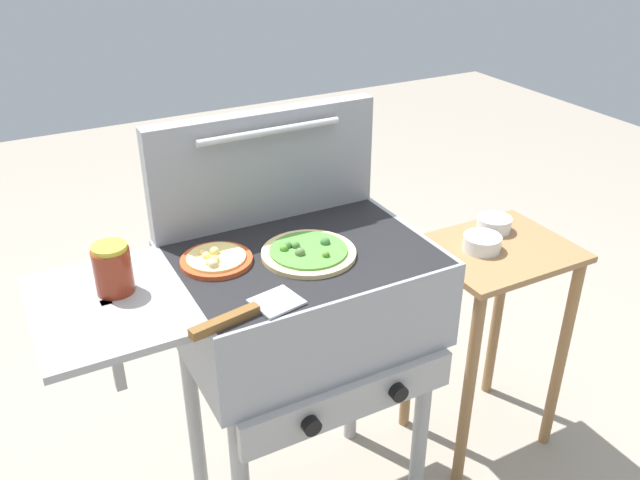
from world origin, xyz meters
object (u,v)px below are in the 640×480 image
(pizza_veggie, at_px, (308,252))
(pizza_cheese, at_px, (216,260))
(topping_bowl_near, at_px, (482,243))
(topping_bowl_far, at_px, (494,224))
(grill, at_px, (299,302))
(prep_table, at_px, (490,306))
(sauce_jar, at_px, (113,269))
(spatula, at_px, (247,313))

(pizza_veggie, distance_m, pizza_cheese, 0.22)
(topping_bowl_near, xyz_separation_m, topping_bowl_far, (0.12, 0.08, 0.00))
(grill, height_order, prep_table, grill)
(prep_table, bearing_deg, sauce_jar, 178.22)
(topping_bowl_near, distance_m, topping_bowl_far, 0.14)
(pizza_veggie, xyz_separation_m, pizza_cheese, (-0.21, 0.07, 0.00))
(pizza_cheese, relative_size, spatula, 0.65)
(spatula, bearing_deg, pizza_cheese, 85.25)
(topping_bowl_far, bearing_deg, prep_table, -122.21)
(grill, bearing_deg, topping_bowl_near, 1.82)
(prep_table, xyz_separation_m, topping_bowl_near, (-0.06, 0.02, 0.23))
(grill, height_order, pizza_veggie, pizza_veggie)
(pizza_cheese, bearing_deg, prep_table, -3.11)
(sauce_jar, height_order, prep_table, sauce_jar)
(sauce_jar, relative_size, topping_bowl_near, 1.03)
(grill, xyz_separation_m, pizza_cheese, (-0.19, 0.05, 0.15))
(grill, relative_size, sauce_jar, 8.23)
(spatula, relative_size, prep_table, 0.36)
(spatula, distance_m, topping_bowl_near, 0.87)
(pizza_veggie, xyz_separation_m, topping_bowl_far, (0.72, 0.12, -0.15))
(spatula, height_order, topping_bowl_far, spatula)
(topping_bowl_far, bearing_deg, pizza_veggie, -170.50)
(topping_bowl_near, height_order, topping_bowl_far, same)
(grill, distance_m, topping_bowl_near, 0.62)
(pizza_veggie, bearing_deg, pizza_cheese, 161.40)
(prep_table, bearing_deg, grill, -179.63)
(topping_bowl_near, bearing_deg, sauce_jar, 178.95)
(grill, height_order, pizza_cheese, pizza_cheese)
(sauce_jar, height_order, topping_bowl_far, sauce_jar)
(grill, xyz_separation_m, spatula, (-0.21, -0.19, 0.15))
(spatula, height_order, prep_table, spatula)
(pizza_cheese, bearing_deg, sauce_jar, -177.01)
(pizza_cheese, xyz_separation_m, prep_table, (0.87, -0.05, -0.38))
(pizza_cheese, distance_m, spatula, 0.24)
(pizza_veggie, xyz_separation_m, spatula, (-0.23, -0.17, -0.00))
(sauce_jar, xyz_separation_m, spatula, (0.22, -0.23, -0.05))
(pizza_veggie, xyz_separation_m, topping_bowl_near, (0.60, 0.04, -0.15))
(pizza_veggie, distance_m, sauce_jar, 0.46)
(sauce_jar, relative_size, topping_bowl_far, 1.09)
(prep_table, distance_m, topping_bowl_near, 0.24)
(grill, distance_m, sauce_jar, 0.48)
(sauce_jar, distance_m, prep_table, 1.19)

